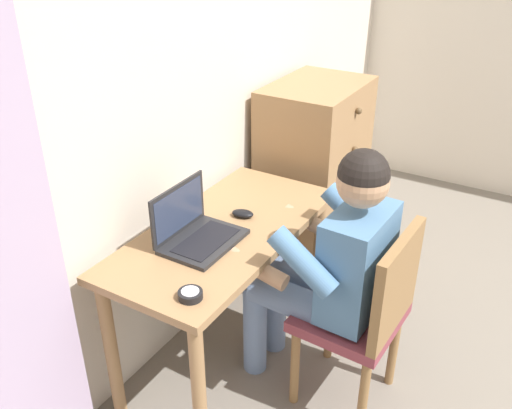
% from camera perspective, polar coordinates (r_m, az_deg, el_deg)
% --- Properties ---
extents(wall_back, '(4.80, 0.05, 2.50)m').
position_cam_1_polar(wall_back, '(2.70, -5.27, 12.53)').
color(wall_back, beige).
rests_on(wall_back, ground_plane).
extents(desk, '(1.17, 0.56, 0.74)m').
position_cam_1_polar(desk, '(2.48, -3.17, -4.87)').
color(desk, '#9E754C').
rests_on(desk, ground_plane).
extents(dresser, '(0.65, 0.50, 1.11)m').
position_cam_1_polar(dresser, '(3.33, 5.85, 2.90)').
color(dresser, '#9E754C').
rests_on(dresser, ground_plane).
extents(chair, '(0.44, 0.42, 0.88)m').
position_cam_1_polar(chair, '(2.39, 11.17, -10.65)').
color(chair, brown).
rests_on(chair, ground_plane).
extents(person_seated, '(0.54, 0.60, 1.20)m').
position_cam_1_polar(person_seated, '(2.34, 7.45, -5.77)').
color(person_seated, '#6B84AD').
rests_on(person_seated, ground_plane).
extents(laptop, '(0.34, 0.25, 0.24)m').
position_cam_1_polar(laptop, '(2.32, -6.23, -2.63)').
color(laptop, '#232326').
rests_on(laptop, desk).
extents(computer_mouse, '(0.08, 0.11, 0.03)m').
position_cam_1_polar(computer_mouse, '(2.50, -1.37, -0.93)').
color(computer_mouse, black).
rests_on(computer_mouse, desk).
extents(desk_clock, '(0.09, 0.09, 0.03)m').
position_cam_1_polar(desk_clock, '(2.02, -6.72, -9.12)').
color(desk_clock, black).
rests_on(desk_clock, desk).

